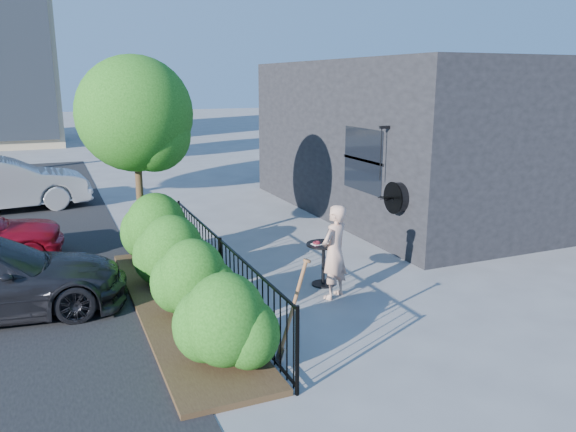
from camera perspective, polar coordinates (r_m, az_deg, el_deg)
name	(u,v)px	position (r m, az deg, el deg)	size (l,w,h in m)	color
ground	(305,289)	(9.80, 1.78, -7.44)	(120.00, 120.00, 0.00)	gray
shop_building	(419,137)	(15.92, 13.14, 7.83)	(6.22, 9.00, 4.00)	black
fence	(221,270)	(9.11, -6.82, -5.44)	(0.05, 6.05, 1.10)	black
planting_bed	(179,307)	(9.14, -10.99, -9.03)	(1.30, 6.00, 0.08)	#382616
shrubs	(182,264)	(9.02, -10.69, -4.85)	(1.10, 5.60, 1.24)	#1B5012
patio_tree	(139,121)	(11.18, -14.91, 9.31)	(2.20, 2.20, 3.94)	#3F2B19
cafe_table	(323,256)	(9.84, 3.62, -4.12)	(0.60, 0.60, 0.81)	black
woman	(334,252)	(9.23, 4.72, -3.66)	(0.57, 0.38, 1.57)	tan
shovel	(291,317)	(7.20, 0.26, -10.26)	(0.47, 0.18, 1.39)	brown
car_silver	(1,184)	(17.24, -27.11, 2.89)	(1.58, 4.52, 1.49)	#B3B2B8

